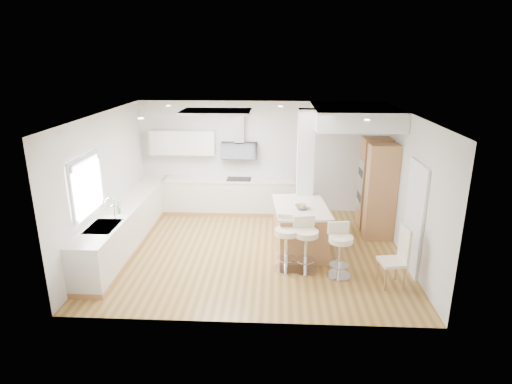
# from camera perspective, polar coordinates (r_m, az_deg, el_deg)

# --- Properties ---
(ground) EXTENTS (6.00, 6.00, 0.00)m
(ground) POSITION_cam_1_polar(r_m,az_deg,el_deg) (8.94, -0.24, -7.81)
(ground) COLOR #A57B3D
(ground) RESTS_ON ground
(ceiling) EXTENTS (6.00, 5.00, 0.02)m
(ceiling) POSITION_cam_1_polar(r_m,az_deg,el_deg) (8.94, -0.24, -7.81)
(ceiling) COLOR silver
(ceiling) RESTS_ON ground
(wall_back) EXTENTS (6.00, 0.04, 2.80)m
(wall_back) POSITION_cam_1_polar(r_m,az_deg,el_deg) (10.84, 0.48, 4.66)
(wall_back) COLOR silver
(wall_back) RESTS_ON ground
(wall_left) EXTENTS (0.04, 5.00, 2.80)m
(wall_left) POSITION_cam_1_polar(r_m,az_deg,el_deg) (9.09, -19.49, 1.04)
(wall_left) COLOR silver
(wall_left) RESTS_ON ground
(wall_right) EXTENTS (0.04, 5.00, 2.80)m
(wall_right) POSITION_cam_1_polar(r_m,az_deg,el_deg) (8.79, 19.67, 0.47)
(wall_right) COLOR silver
(wall_right) RESTS_ON ground
(skylight) EXTENTS (4.10, 2.10, 0.06)m
(skylight) POSITION_cam_1_polar(r_m,az_deg,el_deg) (8.80, -5.28, 10.59)
(skylight) COLOR white
(skylight) RESTS_ON ground
(window_left) EXTENTS (0.06, 1.28, 1.07)m
(window_left) POSITION_cam_1_polar(r_m,az_deg,el_deg) (8.21, -21.70, 1.18)
(window_left) COLOR white
(window_left) RESTS_ON ground
(doorway_right) EXTENTS (0.05, 1.00, 2.10)m
(doorway_right) POSITION_cam_1_polar(r_m,az_deg,el_deg) (8.37, 20.33, -3.37)
(doorway_right) COLOR #4E453D
(doorway_right) RESTS_ON ground
(counter_left) EXTENTS (0.63, 4.50, 1.35)m
(counter_left) POSITION_cam_1_polar(r_m,az_deg,el_deg) (9.49, -16.71, -4.03)
(counter_left) COLOR #B7814E
(counter_left) RESTS_ON ground
(counter_back) EXTENTS (3.62, 0.63, 2.50)m
(counter_back) POSITION_cam_1_polar(r_m,az_deg,el_deg) (10.83, -4.43, 0.74)
(counter_back) COLOR #B7814E
(counter_back) RESTS_ON ground
(pillar) EXTENTS (0.35, 0.35, 2.80)m
(pillar) POSITION_cam_1_polar(r_m,az_deg,el_deg) (9.35, 6.52, 2.40)
(pillar) COLOR white
(pillar) RESTS_ON ground
(soffit) EXTENTS (1.78, 2.20, 0.40)m
(soffit) POSITION_cam_1_polar(r_m,az_deg,el_deg) (9.67, 12.92, 9.85)
(soffit) COLOR silver
(soffit) RESTS_ON ground
(oven_column) EXTENTS (0.63, 1.21, 2.10)m
(oven_column) POSITION_cam_1_polar(r_m,az_deg,el_deg) (9.95, 15.75, 0.68)
(oven_column) COLOR #B7814E
(oven_column) RESTS_ON ground
(peninsula) EXTENTS (1.18, 1.67, 1.04)m
(peninsula) POSITION_cam_1_polar(r_m,az_deg,el_deg) (8.84, 5.88, -4.76)
(peninsula) COLOR #B7814E
(peninsula) RESTS_ON ground
(bar_stool_a) EXTENTS (0.56, 0.56, 1.05)m
(bar_stool_a) POSITION_cam_1_polar(r_m,az_deg,el_deg) (7.99, 4.14, -6.44)
(bar_stool_a) COLOR silver
(bar_stool_a) RESTS_ON ground
(bar_stool_b) EXTENTS (0.56, 0.56, 1.04)m
(bar_stool_b) POSITION_cam_1_polar(r_m,az_deg,el_deg) (7.96, 6.64, -6.63)
(bar_stool_b) COLOR silver
(bar_stool_b) RESTS_ON ground
(bar_stool_c) EXTENTS (0.53, 0.53, 1.01)m
(bar_stool_c) POSITION_cam_1_polar(r_m,az_deg,el_deg) (7.88, 11.12, -7.29)
(bar_stool_c) COLOR silver
(bar_stool_c) RESTS_ON ground
(dining_chair) EXTENTS (0.48, 0.48, 1.09)m
(dining_chair) POSITION_cam_1_polar(r_m,az_deg,el_deg) (7.84, 18.46, -7.91)
(dining_chair) COLOR #F4E7C6
(dining_chair) RESTS_ON ground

